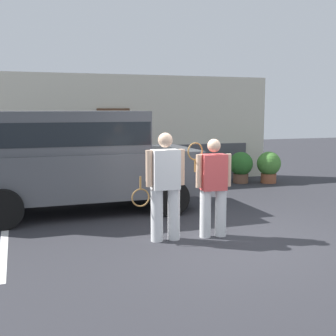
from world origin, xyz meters
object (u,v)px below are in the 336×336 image
at_px(parked_suv, 78,156).
at_px(tennis_player_man, 165,185).
at_px(tennis_player_woman, 213,186).
at_px(potted_plant_by_porch, 241,166).
at_px(potted_plant_secondary, 269,166).

bearing_deg(parked_suv, tennis_player_man, -67.48).
height_order(parked_suv, tennis_player_woman, parked_suv).
distance_m(parked_suv, potted_plant_by_porch, 5.27).
bearing_deg(tennis_player_man, potted_plant_by_porch, -129.48).
relative_size(tennis_player_woman, potted_plant_secondary, 1.82).
bearing_deg(potted_plant_by_porch, potted_plant_secondary, -18.24).
distance_m(tennis_player_woman, potted_plant_secondary, 5.73).
height_order(tennis_player_woman, potted_plant_secondary, tennis_player_woman).
distance_m(parked_suv, tennis_player_man, 2.70).
distance_m(tennis_player_man, potted_plant_secondary, 6.25).
bearing_deg(potted_plant_secondary, parked_suv, -162.17).
height_order(parked_suv, tennis_player_man, parked_suv).
bearing_deg(potted_plant_by_porch, parked_suv, -157.05).
height_order(parked_suv, potted_plant_secondary, parked_suv).
xyz_separation_m(potted_plant_by_porch, potted_plant_secondary, (0.75, -0.25, 0.00)).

